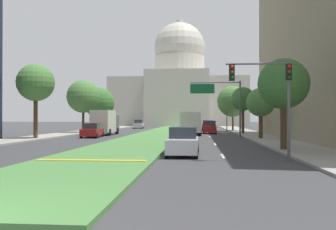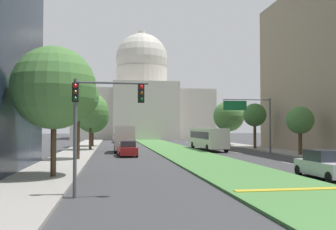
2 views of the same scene
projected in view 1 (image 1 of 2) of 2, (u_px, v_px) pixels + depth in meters
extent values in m
plane|color=#3D3D3F|center=(164.00, 132.00, 55.35)|extent=(260.00, 260.00, 0.00)
cube|color=#4C8442|center=(161.00, 133.00, 50.55)|extent=(6.11, 86.80, 0.14)
cube|color=gold|center=(91.00, 160.00, 17.62)|extent=(5.50, 0.50, 0.04)
cube|color=silver|center=(223.00, 156.00, 21.05)|extent=(0.16, 2.40, 0.01)
cube|color=silver|center=(215.00, 144.00, 30.25)|extent=(0.16, 2.40, 0.01)
cube|color=silver|center=(210.00, 136.00, 42.72)|extent=(0.16, 2.40, 0.01)
cube|color=silver|center=(208.00, 133.00, 53.81)|extent=(0.16, 2.40, 0.01)
cube|color=silver|center=(206.00, 131.00, 60.46)|extent=(0.16, 2.40, 0.01)
cube|color=silver|center=(205.00, 129.00, 73.17)|extent=(0.16, 2.40, 0.01)
cube|color=silver|center=(204.00, 127.00, 82.31)|extent=(0.16, 2.40, 0.01)
cube|color=silver|center=(204.00, 127.00, 85.26)|extent=(0.16, 2.40, 0.01)
cube|color=#9E9991|center=(63.00, 134.00, 46.77)|extent=(4.00, 86.80, 0.15)
cube|color=#9E9991|center=(255.00, 135.00, 44.71)|extent=(4.00, 86.80, 0.15)
cube|color=beige|center=(180.00, 103.00, 103.45)|extent=(36.88, 23.81, 13.02)
cube|color=beige|center=(177.00, 98.00, 89.60)|extent=(16.23, 4.00, 14.32)
cylinder|color=beige|center=(180.00, 69.00, 103.53)|extent=(14.39, 14.39, 6.85)
sphere|color=beige|center=(180.00, 48.00, 103.57)|extent=(14.65, 14.65, 14.65)
cylinder|color=beige|center=(180.00, 25.00, 103.61)|extent=(1.80, 1.80, 3.00)
cylinder|color=#515456|center=(289.00, 111.00, 18.27)|extent=(0.16, 0.16, 5.20)
cube|color=black|center=(289.00, 72.00, 18.28)|extent=(0.28, 0.24, 0.84)
sphere|color=red|center=(289.00, 66.00, 18.15)|extent=(0.18, 0.18, 0.18)
sphere|color=#4C380F|center=(289.00, 72.00, 18.14)|extent=(0.18, 0.18, 0.18)
sphere|color=#0F4219|center=(289.00, 77.00, 18.14)|extent=(0.18, 0.18, 0.18)
cylinder|color=#515456|center=(257.00, 64.00, 18.42)|extent=(3.20, 0.10, 0.10)
cube|color=black|center=(232.00, 73.00, 18.52)|extent=(0.28, 0.24, 0.84)
sphere|color=red|center=(232.00, 67.00, 18.38)|extent=(0.18, 0.18, 0.18)
sphere|color=#4C380F|center=(232.00, 72.00, 18.38)|extent=(0.18, 0.18, 0.18)
sphere|color=#0F4219|center=(232.00, 78.00, 18.38)|extent=(0.18, 0.18, 0.18)
cylinder|color=#515456|center=(227.00, 115.00, 57.02)|extent=(0.16, 0.16, 5.20)
cube|color=black|center=(227.00, 103.00, 57.04)|extent=(0.28, 0.24, 0.84)
sphere|color=red|center=(227.00, 101.00, 56.90)|extent=(0.18, 0.18, 0.18)
sphere|color=#4C380F|center=(227.00, 103.00, 56.90)|extent=(0.18, 0.18, 0.18)
sphere|color=#0F4219|center=(227.00, 105.00, 56.89)|extent=(0.18, 0.18, 0.18)
cylinder|color=#515456|center=(240.00, 109.00, 40.87)|extent=(0.20, 0.20, 6.50)
cylinder|color=#515456|center=(215.00, 83.00, 41.13)|extent=(5.74, 0.12, 0.12)
cube|color=#146033|center=(202.00, 89.00, 41.20)|extent=(2.80, 0.08, 1.10)
cylinder|color=#4C3823|center=(283.00, 124.00, 23.95)|extent=(0.42, 0.42, 3.61)
sphere|color=#3D7033|center=(283.00, 84.00, 23.97)|extent=(3.41, 3.41, 3.41)
cylinder|color=#4C3823|center=(36.00, 116.00, 36.81)|extent=(0.41, 0.41, 4.82)
sphere|color=#4C7F3D|center=(36.00, 83.00, 36.84)|extent=(3.85, 3.85, 3.85)
cylinder|color=#4C3823|center=(261.00, 125.00, 36.89)|extent=(0.41, 0.41, 3.04)
sphere|color=#4C7F3D|center=(261.00, 102.00, 36.90)|extent=(2.97, 2.97, 2.97)
cylinder|color=#4C3823|center=(83.00, 119.00, 51.14)|extent=(0.36, 0.36, 4.00)
sphere|color=#4C7F3D|center=(83.00, 96.00, 51.16)|extent=(4.69, 4.69, 4.69)
cylinder|color=#4C3823|center=(243.00, 120.00, 48.42)|extent=(0.39, 0.39, 3.91)
sphere|color=#3D7033|center=(243.00, 99.00, 48.44)|extent=(3.23, 3.23, 3.23)
cylinder|color=#4C3823|center=(99.00, 121.00, 60.18)|extent=(0.39, 0.39, 3.37)
sphere|color=#3D7033|center=(99.00, 103.00, 60.20)|extent=(5.14, 5.14, 5.14)
cylinder|color=#4C3823|center=(233.00, 121.00, 58.68)|extent=(0.28, 0.28, 3.53)
sphere|color=#4C7F3D|center=(233.00, 101.00, 58.70)|extent=(5.12, 5.12, 5.12)
cube|color=#BCBCC1|center=(183.00, 145.00, 21.36)|extent=(1.83, 4.36, 0.82)
cube|color=#282D38|center=(183.00, 132.00, 21.54)|extent=(1.59, 2.10, 0.67)
cylinder|color=black|center=(196.00, 153.00, 19.57)|extent=(0.23, 0.64, 0.64)
cylinder|color=black|center=(167.00, 153.00, 19.73)|extent=(0.23, 0.64, 0.64)
cylinder|color=black|center=(197.00, 148.00, 22.99)|extent=(0.23, 0.64, 0.64)
cylinder|color=black|center=(172.00, 148.00, 23.15)|extent=(0.23, 0.64, 0.64)
cube|color=maroon|center=(92.00, 132.00, 40.63)|extent=(2.08, 4.43, 0.78)
cube|color=#282D38|center=(92.00, 126.00, 40.46)|extent=(1.72, 2.17, 0.64)
cylinder|color=black|center=(89.00, 134.00, 42.35)|extent=(0.26, 0.65, 0.64)
cylinder|color=black|center=(103.00, 134.00, 42.32)|extent=(0.26, 0.65, 0.64)
cylinder|color=black|center=(81.00, 135.00, 38.93)|extent=(0.26, 0.65, 0.64)
cylinder|color=black|center=(96.00, 135.00, 38.90)|extent=(0.26, 0.65, 0.64)
cube|color=maroon|center=(210.00, 129.00, 50.93)|extent=(2.02, 4.38, 0.88)
cube|color=#282D38|center=(210.00, 123.00, 51.11)|extent=(1.71, 2.13, 0.72)
cylinder|color=black|center=(216.00, 132.00, 49.13)|extent=(0.25, 0.65, 0.64)
cylinder|color=black|center=(204.00, 132.00, 49.34)|extent=(0.25, 0.65, 0.64)
cylinder|color=black|center=(216.00, 131.00, 52.52)|extent=(0.25, 0.65, 0.64)
cylinder|color=black|center=(204.00, 131.00, 52.73)|extent=(0.25, 0.65, 0.64)
cube|color=black|center=(208.00, 127.00, 60.67)|extent=(1.80, 4.40, 0.87)
cube|color=#282D38|center=(207.00, 122.00, 60.85)|extent=(1.58, 2.11, 0.71)
cylinder|color=black|center=(213.00, 129.00, 58.86)|extent=(0.22, 0.64, 0.64)
cylinder|color=black|center=(203.00, 129.00, 58.99)|extent=(0.22, 0.64, 0.64)
cylinder|color=black|center=(212.00, 129.00, 62.34)|extent=(0.22, 0.64, 0.64)
cylinder|color=black|center=(203.00, 129.00, 62.47)|extent=(0.22, 0.64, 0.64)
cube|color=#BCBCC1|center=(139.00, 125.00, 74.67)|extent=(2.15, 4.71, 0.89)
cube|color=#282D38|center=(139.00, 121.00, 74.49)|extent=(1.77, 2.31, 0.73)
cylinder|color=black|center=(136.00, 127.00, 76.52)|extent=(0.26, 0.65, 0.64)
cylinder|color=black|center=(143.00, 127.00, 76.50)|extent=(0.26, 0.65, 0.64)
cylinder|color=black|center=(134.00, 127.00, 72.83)|extent=(0.26, 0.65, 0.64)
cylinder|color=black|center=(142.00, 127.00, 72.81)|extent=(0.26, 0.65, 0.64)
cube|color=#4C5156|center=(109.00, 124.00, 48.97)|extent=(2.30, 2.00, 2.20)
cube|color=beige|center=(103.00, 121.00, 45.78)|extent=(2.30, 4.40, 2.80)
cylinder|color=black|center=(102.00, 131.00, 49.05)|extent=(0.30, 0.90, 0.90)
cylinder|color=black|center=(117.00, 131.00, 48.88)|extent=(0.30, 0.90, 0.90)
cylinder|color=black|center=(93.00, 132.00, 44.77)|extent=(0.30, 0.90, 0.90)
cylinder|color=black|center=(109.00, 132.00, 44.59)|extent=(0.30, 0.90, 0.90)
cube|color=beige|center=(191.00, 122.00, 48.15)|extent=(2.50, 11.00, 2.50)
cube|color=#232833|center=(191.00, 119.00, 48.15)|extent=(2.52, 10.12, 0.90)
cylinder|color=black|center=(200.00, 132.00, 43.76)|extent=(0.32, 1.00, 1.00)
cylinder|color=black|center=(181.00, 132.00, 43.95)|extent=(0.32, 1.00, 1.00)
cylinder|color=black|center=(200.00, 130.00, 51.93)|extent=(0.32, 1.00, 1.00)
cylinder|color=black|center=(184.00, 130.00, 52.12)|extent=(0.32, 1.00, 1.00)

